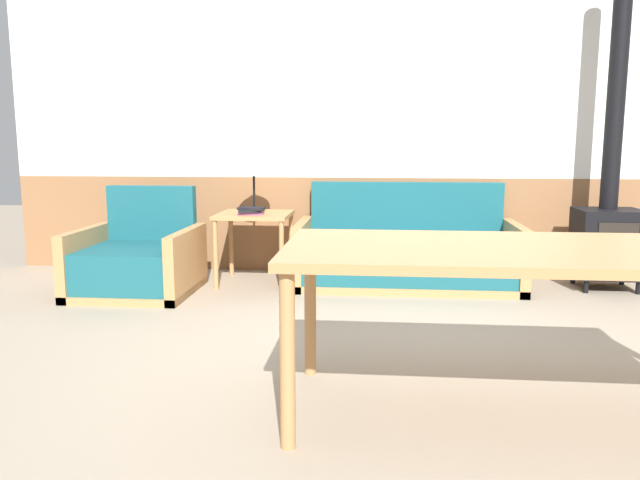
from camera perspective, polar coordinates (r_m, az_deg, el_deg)
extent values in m
plane|color=gray|center=(3.24, 9.06, -12.57)|extent=(16.00, 16.00, 0.00)
cube|color=#8E603D|center=(5.70, 7.55, 1.33)|extent=(7.20, 0.06, 0.86)
cube|color=white|center=(5.68, 7.84, 14.96)|extent=(7.20, 0.06, 1.84)
cube|color=#B27F4C|center=(5.27, 7.90, -3.75)|extent=(1.83, 0.85, 0.06)
cube|color=#195660|center=(5.21, 7.96, -1.74)|extent=(1.67, 0.77, 0.32)
cube|color=#195660|center=(5.55, 7.87, 2.94)|extent=(1.67, 0.10, 0.45)
cube|color=#B27F4C|center=(5.25, -1.60, -1.12)|extent=(0.08, 0.85, 0.52)
cube|color=#B27F4C|center=(5.33, 17.38, -1.39)|extent=(0.08, 0.85, 0.52)
cube|color=#B27F4C|center=(5.15, -16.34, -4.33)|extent=(0.90, 0.86, 0.06)
cube|color=#195660|center=(5.09, -16.51, -2.36)|extent=(0.74, 0.78, 0.31)
cube|color=#195660|center=(5.41, -15.11, 2.42)|extent=(0.74, 0.10, 0.45)
cube|color=#B27F4C|center=(5.27, -20.57, -1.75)|extent=(0.08, 0.86, 0.51)
cube|color=#B27F4C|center=(4.97, -12.07, -2.00)|extent=(0.08, 0.86, 0.51)
cube|color=#B27F4C|center=(5.24, -6.01, 2.31)|extent=(0.60, 0.60, 0.03)
cylinder|color=#B27F4C|center=(5.08, -9.54, -1.36)|extent=(0.04, 0.04, 0.56)
cylinder|color=#B27F4C|center=(4.97, -3.52, -1.48)|extent=(0.04, 0.04, 0.56)
cylinder|color=#B27F4C|center=(5.60, -8.13, -0.37)|extent=(0.04, 0.04, 0.56)
cylinder|color=#B27F4C|center=(5.50, -2.65, -0.46)|extent=(0.04, 0.04, 0.56)
cylinder|color=black|center=(5.34, -6.02, 2.71)|extent=(0.18, 0.18, 0.02)
cylinder|color=black|center=(5.33, -6.05, 4.37)|extent=(0.02, 0.02, 0.29)
cone|color=silver|center=(5.31, -6.09, 6.69)|extent=(0.30, 0.30, 0.14)
cube|color=#994C84|center=(5.14, -6.36, 2.46)|extent=(0.21, 0.15, 0.02)
cube|color=black|center=(5.13, -6.44, 2.67)|extent=(0.19, 0.17, 0.02)
cube|color=black|center=(5.12, -6.29, 2.89)|extent=(0.23, 0.15, 0.02)
cube|color=#B27F4C|center=(2.77, 17.96, -1.00)|extent=(2.01, 0.91, 0.04)
cylinder|color=#B27F4C|center=(2.44, -2.99, -10.99)|extent=(0.06, 0.06, 0.71)
cylinder|color=#B27F4C|center=(3.19, -0.90, -6.15)|extent=(0.06, 0.06, 0.71)
cylinder|color=black|center=(5.37, 23.14, -3.95)|extent=(0.04, 0.04, 0.10)
cylinder|color=black|center=(5.50, 27.09, -3.91)|extent=(0.04, 0.04, 0.10)
cylinder|color=black|center=(5.68, 22.13, -3.20)|extent=(0.04, 0.04, 0.10)
cylinder|color=black|center=(5.81, 25.89, -3.19)|extent=(0.04, 0.04, 0.10)
cube|color=black|center=(5.53, 24.79, -0.26)|extent=(0.50, 0.42, 0.55)
cube|color=black|center=(5.33, 25.54, -0.63)|extent=(0.30, 0.01, 0.38)
cylinder|color=black|center=(5.52, 25.51, 12.57)|extent=(0.14, 0.14, 1.92)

